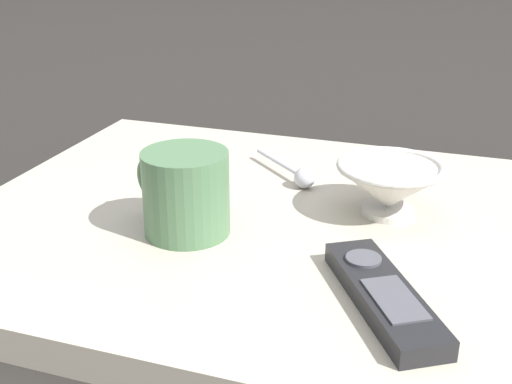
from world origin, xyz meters
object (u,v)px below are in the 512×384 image
cereal_bowl (389,185)px  coffee_mug (185,193)px  tv_remote_near (383,295)px  teaspoon (300,175)px

cereal_bowl → coffee_mug: size_ratio=1.01×
cereal_bowl → coffee_mug: 0.23m
coffee_mug → tv_remote_near: coffee_mug is taller
teaspoon → tv_remote_near: bearing=30.1°
cereal_bowl → teaspoon: 0.13m
tv_remote_near → cereal_bowl: bearing=-172.9°
cereal_bowl → tv_remote_near: (0.19, 0.02, -0.03)m
tv_remote_near → coffee_mug: bearing=-109.1°
cereal_bowl → teaspoon: cereal_bowl is taller
cereal_bowl → coffee_mug: coffee_mug is taller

